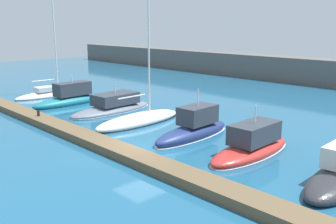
{
  "coord_description": "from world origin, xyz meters",
  "views": [
    {
      "loc": [
        16.58,
        -13.52,
        7.26
      ],
      "look_at": [
        -1.44,
        3.62,
        1.52
      ],
      "focal_mm": 40.82,
      "sensor_mm": 36.0,
      "label": 1
    }
  ],
  "objects_px": {
    "motorboat_teal_second": "(70,98)",
    "motorboat_red_sixth": "(252,145)",
    "sailboat_ivory_nearest": "(49,94)",
    "motorboat_slate_third": "(113,107)",
    "dock_bollard": "(38,113)",
    "motorboat_navy_fifth": "(194,129)",
    "sailboat_white_fourth": "(139,120)"
  },
  "relations": [
    {
      "from": "motorboat_teal_second",
      "to": "motorboat_slate_third",
      "type": "height_order",
      "value": "motorboat_teal_second"
    },
    {
      "from": "sailboat_ivory_nearest",
      "to": "motorboat_red_sixth",
      "type": "xyz_separation_m",
      "value": [
        24.72,
        0.03,
        0.25
      ]
    },
    {
      "from": "sailboat_white_fourth",
      "to": "motorboat_red_sixth",
      "type": "xyz_separation_m",
      "value": [
        9.78,
        0.34,
        0.23
      ]
    },
    {
      "from": "motorboat_teal_second",
      "to": "motorboat_red_sixth",
      "type": "relative_size",
      "value": 1.05
    },
    {
      "from": "motorboat_teal_second",
      "to": "sailboat_ivory_nearest",
      "type": "bearing_deg",
      "value": 82.71
    },
    {
      "from": "motorboat_slate_third",
      "to": "dock_bollard",
      "type": "xyz_separation_m",
      "value": [
        -0.73,
        -6.32,
        0.32
      ]
    },
    {
      "from": "motorboat_teal_second",
      "to": "motorboat_navy_fifth",
      "type": "height_order",
      "value": "motorboat_navy_fifth"
    },
    {
      "from": "motorboat_slate_third",
      "to": "dock_bollard",
      "type": "bearing_deg",
      "value": 170.14
    },
    {
      "from": "motorboat_slate_third",
      "to": "motorboat_navy_fifth",
      "type": "relative_size",
      "value": 1.19
    },
    {
      "from": "motorboat_slate_third",
      "to": "motorboat_navy_fifth",
      "type": "distance_m",
      "value": 10.0
    },
    {
      "from": "dock_bollard",
      "to": "sailboat_white_fourth",
      "type": "bearing_deg",
      "value": 43.73
    },
    {
      "from": "motorboat_slate_third",
      "to": "sailboat_white_fourth",
      "type": "bearing_deg",
      "value": -105.57
    },
    {
      "from": "motorboat_slate_third",
      "to": "motorboat_red_sixth",
      "type": "bearing_deg",
      "value": -96.02
    },
    {
      "from": "motorboat_navy_fifth",
      "to": "dock_bollard",
      "type": "relative_size",
      "value": 15.89
    },
    {
      "from": "motorboat_teal_second",
      "to": "motorboat_red_sixth",
      "type": "distance_m",
      "value": 19.72
    },
    {
      "from": "motorboat_navy_fifth",
      "to": "dock_bollard",
      "type": "height_order",
      "value": "motorboat_navy_fifth"
    },
    {
      "from": "sailboat_ivory_nearest",
      "to": "dock_bollard",
      "type": "height_order",
      "value": "sailboat_ivory_nearest"
    },
    {
      "from": "motorboat_red_sixth",
      "to": "dock_bollard",
      "type": "xyz_separation_m",
      "value": [
        -15.29,
        -5.61,
        0.19
      ]
    },
    {
      "from": "sailboat_ivory_nearest",
      "to": "motorboat_slate_third",
      "type": "height_order",
      "value": "sailboat_ivory_nearest"
    },
    {
      "from": "sailboat_ivory_nearest",
      "to": "motorboat_slate_third",
      "type": "relative_size",
      "value": 1.75
    },
    {
      "from": "sailboat_white_fourth",
      "to": "dock_bollard",
      "type": "height_order",
      "value": "sailboat_white_fourth"
    },
    {
      "from": "motorboat_red_sixth",
      "to": "motorboat_slate_third",
      "type": "bearing_deg",
      "value": 85.53
    },
    {
      "from": "motorboat_teal_second",
      "to": "dock_bollard",
      "type": "xyz_separation_m",
      "value": [
        4.43,
        -5.2,
        0.11
      ]
    },
    {
      "from": "sailboat_ivory_nearest",
      "to": "motorboat_navy_fifth",
      "type": "height_order",
      "value": "sailboat_ivory_nearest"
    },
    {
      "from": "motorboat_slate_third",
      "to": "motorboat_navy_fifth",
      "type": "height_order",
      "value": "motorboat_navy_fifth"
    },
    {
      "from": "motorboat_teal_second",
      "to": "motorboat_slate_third",
      "type": "relative_size",
      "value": 0.89
    },
    {
      "from": "motorboat_slate_third",
      "to": "motorboat_red_sixth",
      "type": "xyz_separation_m",
      "value": [
        14.56,
        -0.71,
        0.13
      ]
    },
    {
      "from": "sailboat_white_fourth",
      "to": "motorboat_red_sixth",
      "type": "height_order",
      "value": "sailboat_white_fourth"
    },
    {
      "from": "motorboat_teal_second",
      "to": "motorboat_navy_fifth",
      "type": "xyz_separation_m",
      "value": [
        15.14,
        0.48,
        -0.03
      ]
    },
    {
      "from": "motorboat_teal_second",
      "to": "sailboat_white_fourth",
      "type": "distance_m",
      "value": 9.94
    },
    {
      "from": "sailboat_white_fourth",
      "to": "motorboat_navy_fifth",
      "type": "relative_size",
      "value": 1.77
    },
    {
      "from": "sailboat_white_fourth",
      "to": "motorboat_red_sixth",
      "type": "distance_m",
      "value": 9.79
    }
  ]
}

